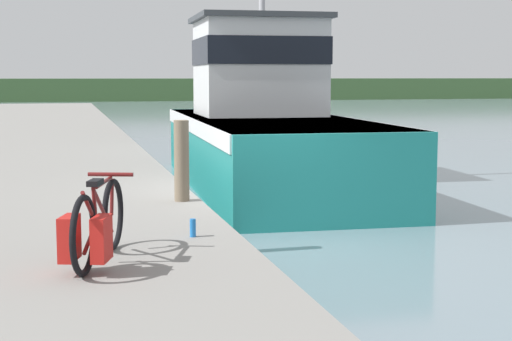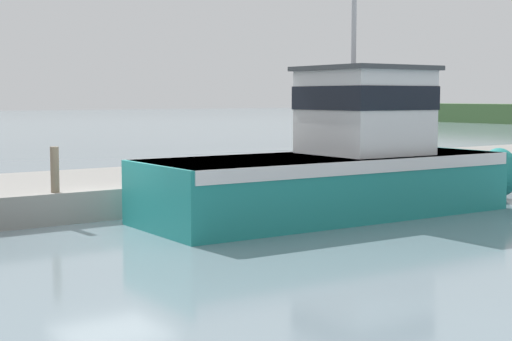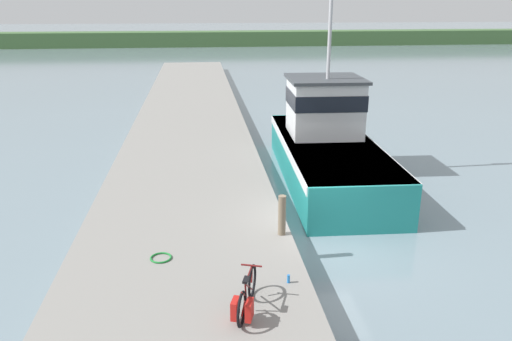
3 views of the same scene
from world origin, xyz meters
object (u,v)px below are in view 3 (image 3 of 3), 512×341
fishing_boat_main (326,143)px  mooring_post (282,215)px  bicycle_touring (246,298)px  water_bottle_by_bike (289,279)px

fishing_boat_main → mooring_post: size_ratio=10.62×
fishing_boat_main → bicycle_touring: 11.01m
fishing_boat_main → water_bottle_by_bike: (-3.15, -9.13, -0.49)m
water_bottle_by_bike → bicycle_touring: bearing=-135.1°
mooring_post → fishing_boat_main: bearing=66.6°
fishing_boat_main → water_bottle_by_bike: bearing=-106.9°
fishing_boat_main → water_bottle_by_bike: 9.67m
fishing_boat_main → bicycle_touring: (-4.20, -10.18, -0.23)m
bicycle_touring → mooring_post: mooring_post is taller
fishing_boat_main → mooring_post: bearing=-111.2°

